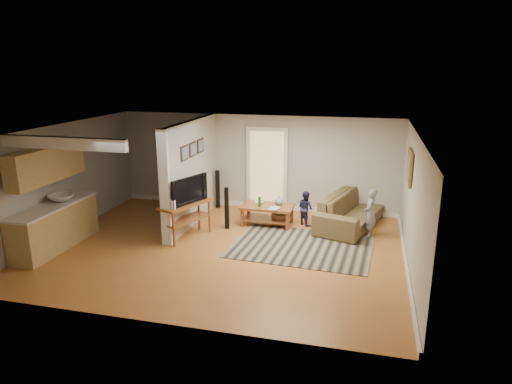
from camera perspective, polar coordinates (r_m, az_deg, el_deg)
ground at (r=9.76m, az=-4.25°, el=-7.02°), size 7.50×7.50×0.00m
room_shell at (r=10.06m, az=-9.42°, el=2.23°), size 7.54×6.02×2.52m
area_rug at (r=9.86m, az=5.72°, el=-6.78°), size 3.05×2.31×0.01m
sofa at (r=11.38m, az=11.90°, el=-3.98°), size 1.73×2.80×0.76m
coffee_table at (r=11.01m, az=1.53°, el=-2.21°), size 1.25×0.74×0.74m
tv_console at (r=10.17m, az=-8.68°, el=-1.75°), size 0.94×1.39×1.12m
speaker_left at (r=10.74m, az=-3.65°, el=-2.02°), size 0.11×0.11×1.00m
speaker_right at (r=12.32m, az=-4.79°, el=0.36°), size 0.11×0.11×1.04m
toy_basket at (r=11.14m, az=2.98°, el=-3.25°), size 0.41×0.41×0.36m
child at (r=10.70m, az=13.86°, el=-5.39°), size 0.30×0.43×1.11m
toddler at (r=11.18m, az=6.14°, el=-4.07°), size 0.52×0.51×0.84m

